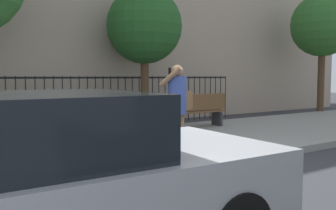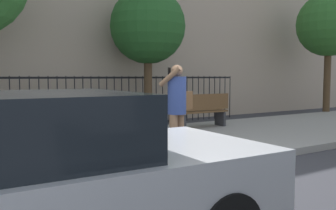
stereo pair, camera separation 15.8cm
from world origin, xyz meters
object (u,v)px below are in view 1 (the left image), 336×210
pedestrian_on_phone (178,103)px  street_tree_far (323,26)px  parked_hatchback (39,185)px  street_tree_near (144,27)px  street_bench (200,110)px

pedestrian_on_phone → street_tree_far: 10.75m
parked_hatchback → street_tree_far: bearing=24.9°
parked_hatchback → street_tree_near: size_ratio=0.98×
street_bench → street_tree_far: street_tree_far is taller
parked_hatchback → street_bench: 7.54m
street_tree_near → street_tree_far: 7.97m
street_bench → street_tree_near: size_ratio=0.37×
parked_hatchback → pedestrian_on_phone: (3.11, 2.41, 0.40)m
parked_hatchback → street_tree_far: (12.91, 6.01, 2.96)m
pedestrian_on_phone → parked_hatchback: bearing=-142.1°
street_tree_far → pedestrian_on_phone: bearing=-159.9°
street_bench → parked_hatchback: bearing=-138.9°
street_tree_near → street_tree_far: size_ratio=0.87×
street_bench → street_tree_far: 7.90m
street_tree_far → street_tree_near: bearing=173.6°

